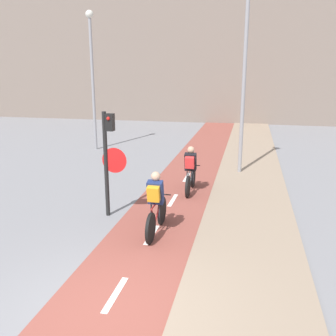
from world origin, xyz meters
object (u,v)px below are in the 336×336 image
object	(u,v)px
cyclist_near	(156,205)
cyclist_far	(190,171)
traffic_light_pole	(109,152)
street_lamp_far	(92,66)
street_lamp_sidewalk	(245,62)

from	to	relation	value
cyclist_near	cyclist_far	world-z (taller)	cyclist_near
traffic_light_pole	street_lamp_far	xyz separation A→B (m)	(-3.87, 8.12, 2.22)
street_lamp_far	street_lamp_sidewalk	bearing A→B (deg)	-22.69
traffic_light_pole	street_lamp_far	distance (m)	9.26
cyclist_near	cyclist_far	size ratio (longest dim) A/B	1.05
traffic_light_pole	street_lamp_far	bearing A→B (deg)	115.47
street_lamp_sidewalk	cyclist_near	xyz separation A→B (m)	(-1.78, -6.02, -3.37)
street_lamp_far	cyclist_near	size ratio (longest dim) A/B	3.52
street_lamp_far	cyclist_near	xyz separation A→B (m)	(5.34, -9.00, -3.25)
street_lamp_far	street_lamp_sidewalk	size ratio (longest dim) A/B	0.97
traffic_light_pole	cyclist_near	world-z (taller)	traffic_light_pole
street_lamp_sidewalk	street_lamp_far	bearing A→B (deg)	157.31
traffic_light_pole	street_lamp_sidewalk	world-z (taller)	street_lamp_sidewalk
cyclist_near	cyclist_far	bearing A→B (deg)	84.58
street_lamp_far	street_lamp_sidewalk	world-z (taller)	street_lamp_sidewalk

